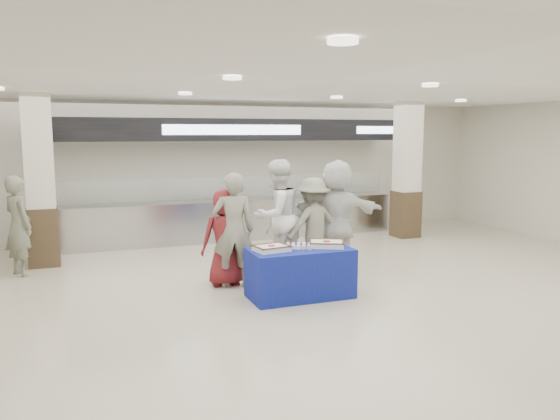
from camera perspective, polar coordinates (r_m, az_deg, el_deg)
name	(u,v)px	position (r m, az deg, el deg)	size (l,w,h in m)	color
ground	(335,306)	(8.03, 5.77, -9.99)	(14.00, 14.00, 0.00)	beige
serving_line	(231,190)	(12.75, -5.14, 2.08)	(8.70, 0.85, 2.80)	#B0B1B7
column_left	(40,185)	(11.05, -23.75, 2.44)	(0.55, 0.55, 3.20)	#382919
column_right	(407,173)	(13.33, 13.11, 3.76)	(0.55, 0.55, 3.20)	#382919
display_table	(300,273)	(8.33, 2.12, -6.60)	(1.55, 0.78, 0.75)	navy
sheet_cake_left	(271,248)	(8.08, -0.90, -3.96)	(0.52, 0.43, 0.10)	white
sheet_cake_right	(327,243)	(8.41, 4.88, -3.49)	(0.64, 0.58, 0.11)	white
cupcake_tray	(298,246)	(8.27, 1.94, -3.80)	(0.49, 0.44, 0.07)	#A5A5AA
civilian_maroon	(225,237)	(8.93, -5.72, -2.86)	(0.78, 0.51, 1.59)	maroon
soldier_a	(233,230)	(8.78, -4.90, -2.14)	(0.68, 0.45, 1.86)	slate
chef_tall	(277,216)	(9.72, -0.32, -0.65)	(0.98, 0.76, 2.02)	white
chef_short	(290,231)	(9.88, 1.03, -2.16)	(0.85, 0.35, 1.45)	white
soldier_b	(313,225)	(9.80, 3.44, -1.55)	(1.10, 0.63, 1.70)	slate
civilian_white	(336,214)	(10.05, 5.91, -0.44)	(1.86, 0.59, 2.01)	white
soldier_bg	(18,226)	(10.53, -25.66, -1.49)	(0.64, 0.42, 1.76)	slate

